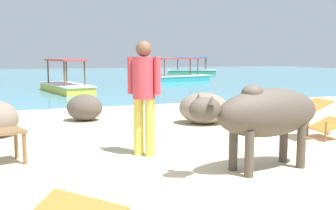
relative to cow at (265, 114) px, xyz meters
The scene contains 10 objects.
sand_beach 0.95m from the cow, 142.87° to the right, with size 18.00×14.00×0.04m, color #CCB78E.
water_surface 21.65m from the cow, 91.30° to the left, with size 60.00×36.00×0.03m, color teal.
cow is the anchor object (origin of this frame).
deck_chair_near 2.30m from the cow, 32.69° to the left, with size 0.83×0.63×0.68m.
person_standing 1.70m from the cow, 135.87° to the left, with size 0.39×0.38×1.62m.
shore_rock_large 4.75m from the cow, 109.76° to the left, with size 0.77×0.65×0.58m, color brown.
shore_rock_medium 3.33m from the cow, 78.16° to the left, with size 1.02×0.85×0.65m, color gray.
boat_teal 16.79m from the cow, 72.44° to the left, with size 3.82×1.82×1.29m.
boat_green 25.32m from the cow, 68.77° to the left, with size 3.85×2.30×1.29m.
boat_yellow 11.78m from the cow, 96.57° to the left, with size 1.93×3.84×1.29m.
Camera 1 is at (-2.23, -3.66, 1.46)m, focal length 41.48 mm.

